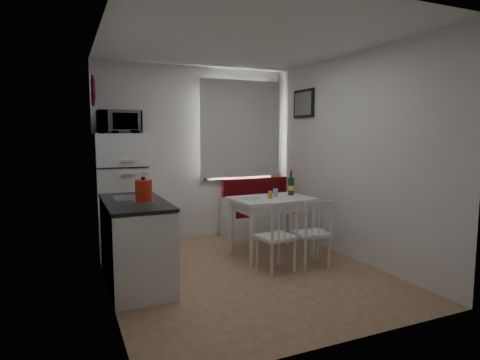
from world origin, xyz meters
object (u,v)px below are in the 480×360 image
object	(u,v)px
kettle	(144,191)
bench	(261,216)
wine_bottle	(291,183)
microwave	(119,122)
kitchen_counter	(136,242)
dining_table	(272,204)
chair_right	(316,226)
fridge	(121,194)
chair_left	(280,229)

from	to	relation	value
kettle	bench	bearing A→B (deg)	37.29
bench	kettle	xyz separation A→B (m)	(-2.13, -1.62, 0.74)
kettle	wine_bottle	xyz separation A→B (m)	(2.11, 0.69, -0.10)
microwave	kitchen_counter	bearing A→B (deg)	-90.94
dining_table	microwave	distance (m)	2.26
kettle	wine_bottle	world-z (taller)	kettle
bench	kettle	bearing A→B (deg)	-142.71
kettle	wine_bottle	distance (m)	2.22
chair_right	fridge	size ratio (longest dim) A/B	0.27
dining_table	microwave	size ratio (longest dim) A/B	1.95
chair_right	kettle	size ratio (longest dim) A/B	1.64
chair_right	microwave	world-z (taller)	microwave
chair_right	kettle	bearing A→B (deg)	-174.83
chair_left	wine_bottle	size ratio (longest dim) A/B	1.36
dining_table	chair_right	size ratio (longest dim) A/B	2.40
kitchen_counter	bench	bearing A→B (deg)	31.80
kitchen_counter	chair_right	bearing A→B (deg)	-9.30
dining_table	chair_left	xyz separation A→B (m)	(-0.25, -0.66, -0.16)
fridge	kettle	distance (m)	1.53
dining_table	kettle	bearing A→B (deg)	-164.01
kitchen_counter	wine_bottle	bearing A→B (deg)	10.92
bench	chair_right	distance (m)	1.71
kitchen_counter	wine_bottle	xyz separation A→B (m)	(2.16, 0.42, 0.48)
kitchen_counter	microwave	world-z (taller)	microwave
dining_table	chair_left	size ratio (longest dim) A/B	2.34
dining_table	chair_right	xyz separation A→B (m)	(0.25, -0.65, -0.18)
microwave	kettle	size ratio (longest dim) A/B	2.02
dining_table	chair_right	distance (m)	0.72
kitchen_counter	chair_left	world-z (taller)	kitchen_counter
bench	chair_left	world-z (taller)	bench
fridge	microwave	world-z (taller)	microwave
kitchen_counter	microwave	distance (m)	1.76
fridge	microwave	xyz separation A→B (m)	(0.00, -0.05, 0.95)
microwave	wine_bottle	bearing A→B (deg)	-19.96
chair_right	wine_bottle	size ratio (longest dim) A/B	1.32
chair_right	wine_bottle	bearing A→B (deg)	89.52
fridge	chair_right	bearing A→B (deg)	-37.77
kitchen_counter	wine_bottle	size ratio (longest dim) A/B	3.97
fridge	wine_bottle	world-z (taller)	fridge
dining_table	wine_bottle	xyz separation A→B (m)	(0.35, 0.10, 0.25)
kitchen_counter	chair_right	world-z (taller)	kitchen_counter
chair_left	wine_bottle	distance (m)	1.05
bench	fridge	world-z (taller)	fridge
chair_left	fridge	distance (m)	2.23
kitchen_counter	bench	world-z (taller)	kitchen_counter
chair_right	wine_bottle	distance (m)	0.87
kitchen_counter	kettle	xyz separation A→B (m)	(0.05, -0.27, 0.58)
chair_left	chair_right	distance (m)	0.50
kettle	chair_left	bearing A→B (deg)	-2.61
kitchen_counter	wine_bottle	distance (m)	2.25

